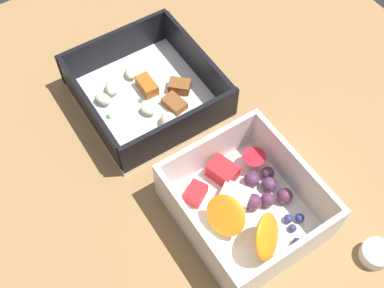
{
  "coord_description": "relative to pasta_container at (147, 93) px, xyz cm",
  "views": [
    {
      "loc": [
        26.25,
        -17.33,
        53.5
      ],
      "look_at": [
        -0.4,
        0.35,
        4.0
      ],
      "focal_mm": 44.97,
      "sensor_mm": 36.0,
      "label": 1
    }
  ],
  "objects": [
    {
      "name": "table_surface",
      "position": [
        10.58,
        0.02,
        -2.75
      ],
      "size": [
        80.0,
        80.0,
        2.0
      ],
      "primitive_type": "cube",
      "color": "#9E7547",
      "rests_on": "ground"
    },
    {
      "name": "pasta_container",
      "position": [
        0.0,
        0.0,
        0.0
      ],
      "size": [
        17.73,
        16.94,
        5.65
      ],
      "rotation": [
        0.0,
        0.0,
        -0.02
      ],
      "color": "white",
      "rests_on": "table_surface"
    },
    {
      "name": "fruit_bowl",
      "position": [
        20.38,
        0.86,
        0.47
      ],
      "size": [
        15.98,
        14.45,
        6.41
      ],
      "rotation": [
        0.0,
        0.0,
        -0.01
      ],
      "color": "white",
      "rests_on": "table_surface"
    },
    {
      "name": "paper_cup_liner",
      "position": [
        32.61,
        9.65,
        -0.94
      ],
      "size": [
        3.38,
        3.38,
        1.63
      ],
      "primitive_type": "cylinder",
      "color": "white",
      "rests_on": "table_surface"
    }
  ]
}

